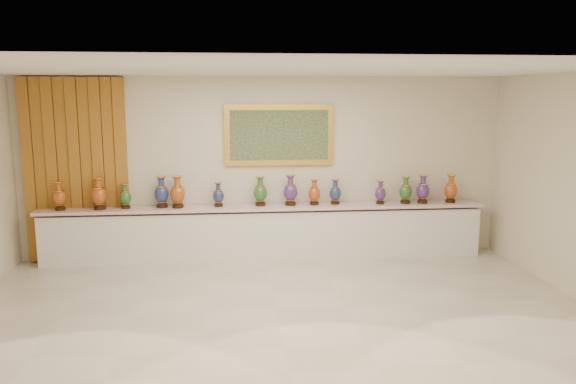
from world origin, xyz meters
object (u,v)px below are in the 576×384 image
object	(u,v)px
vase_0	(59,197)
vase_1	(99,195)
vase_2	(125,197)
counter	(265,233)

from	to	relation	value
vase_0	vase_1	distance (m)	0.61
vase_0	vase_1	bearing A→B (deg)	-1.27
vase_0	vase_2	bearing A→B (deg)	1.98
vase_0	vase_1	world-z (taller)	vase_1
counter	vase_2	bearing A→B (deg)	-179.92
counter	vase_1	bearing A→B (deg)	-178.88
counter	vase_0	bearing A→B (deg)	-179.33
counter	vase_0	distance (m)	3.32
counter	vase_0	xyz separation A→B (m)	(-3.25, -0.04, 0.67)
vase_0	vase_2	world-z (taller)	vase_0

